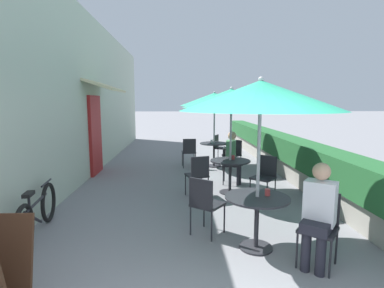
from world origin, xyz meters
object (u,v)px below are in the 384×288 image
(patio_umbrella_near, at_px, (261,96))
(cafe_chair_mid_left, at_px, (228,162))
(cafe_chair_far_back, at_px, (234,153))
(cafe_chair_mid_right, at_px, (198,173))
(patio_umbrella_far, at_px, (214,99))
(patio_table_near, at_px, (257,209))
(patio_table_mid, at_px, (230,168))
(bicycle_leaning, at_px, (37,213))
(patio_umbrella_mid, at_px, (231,98))
(coffee_cup_far, at_px, (212,141))
(seated_patron_near_left, at_px, (318,211))
(coffee_cup_near, at_px, (268,192))
(cafe_chair_mid_back, at_px, (265,174))
(cafe_chair_near_left, at_px, (320,222))
(coffee_cup_mid, at_px, (233,157))
(cafe_chair_far_right, at_px, (189,150))
(cafe_chair_near_right, at_px, (205,201))
(seated_patron_mid_left, at_px, (233,155))
(cafe_chair_far_left, at_px, (219,146))
(patio_table_far, at_px, (214,149))

(patio_umbrella_near, relative_size, cafe_chair_mid_left, 2.58)
(cafe_chair_far_back, bearing_deg, cafe_chair_mid_right, 119.91)
(patio_umbrella_far, bearing_deg, patio_table_near, -90.34)
(patio_table_mid, relative_size, bicycle_leaning, 0.51)
(patio_umbrella_mid, xyz_separation_m, coffee_cup_far, (-0.10, 2.76, -1.25))
(seated_patron_near_left, xyz_separation_m, coffee_cup_near, (-0.44, 0.53, 0.07))
(seated_patron_near_left, relative_size, cafe_chair_mid_back, 1.44)
(coffee_cup_far, xyz_separation_m, bicycle_leaning, (-3.04, -4.68, -0.42))
(seated_patron_near_left, xyz_separation_m, patio_umbrella_far, (-0.55, 5.62, 1.32))
(patio_table_mid, xyz_separation_m, cafe_chair_far_back, (0.46, 2.09, -0.02))
(cafe_chair_mid_back, distance_m, bicycle_leaning, 4.04)
(cafe_chair_near_left, distance_m, patio_table_mid, 2.92)
(coffee_cup_mid, distance_m, coffee_cup_far, 2.67)
(patio_table_near, relative_size, cafe_chair_far_right, 0.97)
(bicycle_leaning, bearing_deg, cafe_chair_mid_right, 26.61)
(cafe_chair_mid_left, bearing_deg, bicycle_leaning, -38.06)
(cafe_chair_near_right, distance_m, cafe_chair_far_back, 4.29)
(seated_patron_mid_left, height_order, cafe_chair_far_left, seated_patron_mid_left)
(cafe_chair_near_left, distance_m, cafe_chair_mid_back, 2.40)
(cafe_chair_mid_right, bearing_deg, patio_table_mid, 5.73)
(coffee_cup_mid, bearing_deg, bicycle_leaning, -147.93)
(seated_patron_near_left, xyz_separation_m, cafe_chair_near_right, (-1.23, 0.90, -0.17))
(seated_patron_mid_left, bearing_deg, patio_table_far, -161.04)
(cafe_chair_mid_back, bearing_deg, patio_umbrella_near, 113.39)
(coffee_cup_near, xyz_separation_m, cafe_chair_mid_left, (0.01, 3.17, -0.24))
(cafe_chair_mid_back, bearing_deg, patio_umbrella_mid, 5.73)
(seated_patron_near_left, relative_size, patio_table_far, 1.48)
(patio_table_near, bearing_deg, coffee_cup_far, 90.37)
(cafe_chair_near_left, distance_m, patio_table_far, 5.57)
(patio_umbrella_far, bearing_deg, patio_table_far, 0.00)
(cafe_chair_far_right, bearing_deg, patio_table_far, 5.73)
(cafe_chair_mid_left, distance_m, patio_umbrella_far, 2.43)
(patio_umbrella_mid, bearing_deg, cafe_chair_mid_left, 83.52)
(patio_table_near, distance_m, cafe_chair_mid_left, 3.21)
(coffee_cup_far, bearing_deg, cafe_chair_near_right, -97.31)
(cafe_chair_mid_left, distance_m, patio_table_far, 1.92)
(cafe_chair_mid_left, relative_size, bicycle_leaning, 0.52)
(patio_table_far, xyz_separation_m, cafe_chair_far_right, (-0.75, -0.13, -0.02))
(seated_patron_near_left, xyz_separation_m, coffee_cup_far, (-0.61, 5.70, 0.07))
(cafe_chair_near_right, relative_size, coffee_cup_mid, 9.67)
(cafe_chair_mid_back, xyz_separation_m, coffee_cup_mid, (-0.54, 0.55, 0.24))
(coffee_cup_mid, distance_m, cafe_chair_far_back, 2.04)
(seated_patron_near_left, bearing_deg, bicycle_leaning, 22.15)
(patio_table_mid, height_order, cafe_chair_far_right, cafe_chair_far_right)
(patio_table_near, xyz_separation_m, coffee_cup_near, (0.14, 0.04, 0.22))
(seated_patron_mid_left, height_order, cafe_chair_far_right, seated_patron_mid_left)
(seated_patron_near_left, height_order, bicycle_leaning, seated_patron_near_left)
(patio_umbrella_mid, relative_size, cafe_chair_far_back, 2.58)
(cafe_chair_far_right, xyz_separation_m, coffee_cup_far, (0.69, 0.21, 0.24))
(patio_table_mid, distance_m, seated_patron_mid_left, 0.78)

